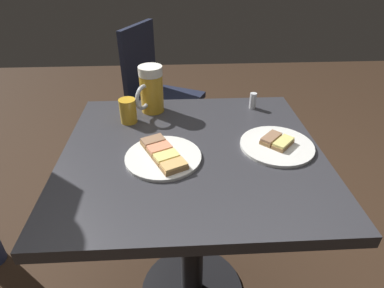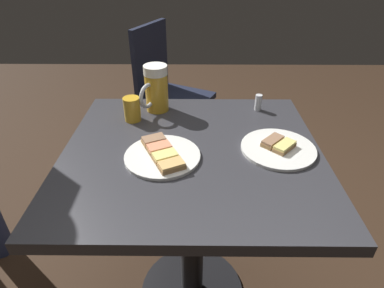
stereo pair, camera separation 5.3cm
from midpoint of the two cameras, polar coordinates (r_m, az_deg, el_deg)
name	(u,v)px [view 1 (the left image)]	position (r m, az deg, el deg)	size (l,w,h in m)	color
cafe_table	(192,188)	(1.09, -1.40, -7.91)	(0.80, 0.74, 0.75)	black
plate_near	(163,156)	(0.95, -6.77, -2.14)	(0.23, 0.23, 0.03)	white
plate_far	(276,144)	(1.03, 13.52, -0.02)	(0.23, 0.23, 0.03)	white
beer_mug	(151,90)	(1.19, -8.67, 9.57)	(0.10, 0.13, 0.17)	gold
beer_glass_small	(128,111)	(1.15, -12.70, 5.80)	(0.06, 0.06, 0.09)	gold
salt_shaker	(253,101)	(1.24, 9.67, 7.65)	(0.03, 0.03, 0.06)	silver
cafe_chair	(156,90)	(2.00, -7.26, 9.55)	(0.51, 0.51, 0.90)	#1E2338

